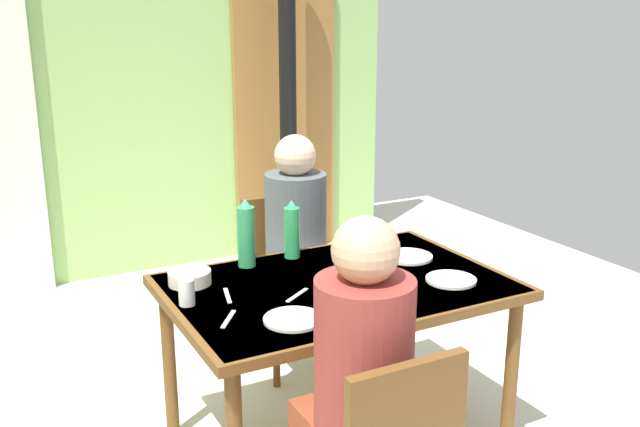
{
  "coord_description": "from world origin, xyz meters",
  "views": [
    {
      "loc": [
        -0.86,
        -2.29,
        1.77
      ],
      "look_at": [
        0.44,
        0.17,
        0.98
      ],
      "focal_mm": 39.87,
      "sensor_mm": 36.0,
      "label": 1
    }
  ],
  "objects_px": {
    "person_far_diner": "(297,224)",
    "water_bottle_green_far": "(246,235)",
    "chair_far_diner": "(286,270)",
    "person_near_diner": "(361,356)",
    "dining_table": "(337,300)",
    "serving_bowl_center": "(190,277)",
    "water_bottle_green_near": "(292,231)"
  },
  "relations": [
    {
      "from": "chair_far_diner",
      "to": "person_far_diner",
      "type": "xyz_separation_m",
      "value": [
        -0.0,
        -0.14,
        0.28
      ]
    },
    {
      "from": "chair_far_diner",
      "to": "person_near_diner",
      "type": "xyz_separation_m",
      "value": [
        -0.44,
        -1.47,
        0.28
      ]
    },
    {
      "from": "chair_far_diner",
      "to": "water_bottle_green_far",
      "type": "distance_m",
      "value": 0.71
    },
    {
      "from": "water_bottle_green_near",
      "to": "water_bottle_green_far",
      "type": "xyz_separation_m",
      "value": [
        -0.22,
        -0.01,
        0.02
      ]
    },
    {
      "from": "dining_table",
      "to": "water_bottle_green_near",
      "type": "bearing_deg",
      "value": 94.08
    },
    {
      "from": "chair_far_diner",
      "to": "serving_bowl_center",
      "type": "relative_size",
      "value": 5.12
    },
    {
      "from": "person_far_diner",
      "to": "water_bottle_green_far",
      "type": "xyz_separation_m",
      "value": [
        -0.39,
        -0.32,
        0.09
      ]
    },
    {
      "from": "dining_table",
      "to": "person_far_diner",
      "type": "xyz_separation_m",
      "value": [
        0.15,
        0.67,
        0.12
      ]
    },
    {
      "from": "chair_far_diner",
      "to": "water_bottle_green_far",
      "type": "bearing_deg",
      "value": 49.0
    },
    {
      "from": "water_bottle_green_far",
      "to": "dining_table",
      "type": "bearing_deg",
      "value": -55.15
    },
    {
      "from": "person_near_diner",
      "to": "person_far_diner",
      "type": "distance_m",
      "value": 1.41
    },
    {
      "from": "person_far_diner",
      "to": "dining_table",
      "type": "bearing_deg",
      "value": 77.57
    },
    {
      "from": "water_bottle_green_near",
      "to": "serving_bowl_center",
      "type": "distance_m",
      "value": 0.52
    },
    {
      "from": "person_near_diner",
      "to": "water_bottle_green_far",
      "type": "relative_size",
      "value": 2.61
    },
    {
      "from": "chair_far_diner",
      "to": "person_far_diner",
      "type": "bearing_deg",
      "value": 90.0
    },
    {
      "from": "chair_far_diner",
      "to": "water_bottle_green_near",
      "type": "bearing_deg",
      "value": 68.51
    },
    {
      "from": "water_bottle_green_near",
      "to": "water_bottle_green_far",
      "type": "height_order",
      "value": "water_bottle_green_far"
    },
    {
      "from": "serving_bowl_center",
      "to": "water_bottle_green_near",
      "type": "bearing_deg",
      "value": 11.51
    },
    {
      "from": "chair_far_diner",
      "to": "person_far_diner",
      "type": "height_order",
      "value": "person_far_diner"
    },
    {
      "from": "person_near_diner",
      "to": "water_bottle_green_far",
      "type": "xyz_separation_m",
      "value": [
        0.05,
        1.02,
        0.09
      ]
    },
    {
      "from": "water_bottle_green_near",
      "to": "serving_bowl_center",
      "type": "height_order",
      "value": "water_bottle_green_near"
    },
    {
      "from": "water_bottle_green_near",
      "to": "water_bottle_green_far",
      "type": "distance_m",
      "value": 0.22
    },
    {
      "from": "dining_table",
      "to": "person_far_diner",
      "type": "distance_m",
      "value": 0.69
    },
    {
      "from": "person_far_diner",
      "to": "person_near_diner",
      "type": "bearing_deg",
      "value": 71.78
    },
    {
      "from": "water_bottle_green_far",
      "to": "serving_bowl_center",
      "type": "relative_size",
      "value": 1.73
    },
    {
      "from": "person_far_diner",
      "to": "water_bottle_green_near",
      "type": "relative_size",
      "value": 2.96
    },
    {
      "from": "person_far_diner",
      "to": "chair_far_diner",
      "type": "bearing_deg",
      "value": -90.0
    },
    {
      "from": "water_bottle_green_far",
      "to": "serving_bowl_center",
      "type": "bearing_deg",
      "value": -162.22
    },
    {
      "from": "chair_far_diner",
      "to": "water_bottle_green_near",
      "type": "distance_m",
      "value": 0.59
    },
    {
      "from": "person_far_diner",
      "to": "water_bottle_green_far",
      "type": "distance_m",
      "value": 0.51
    },
    {
      "from": "dining_table",
      "to": "chair_far_diner",
      "type": "height_order",
      "value": "chair_far_diner"
    },
    {
      "from": "dining_table",
      "to": "chair_far_diner",
      "type": "distance_m",
      "value": 0.83
    }
  ]
}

